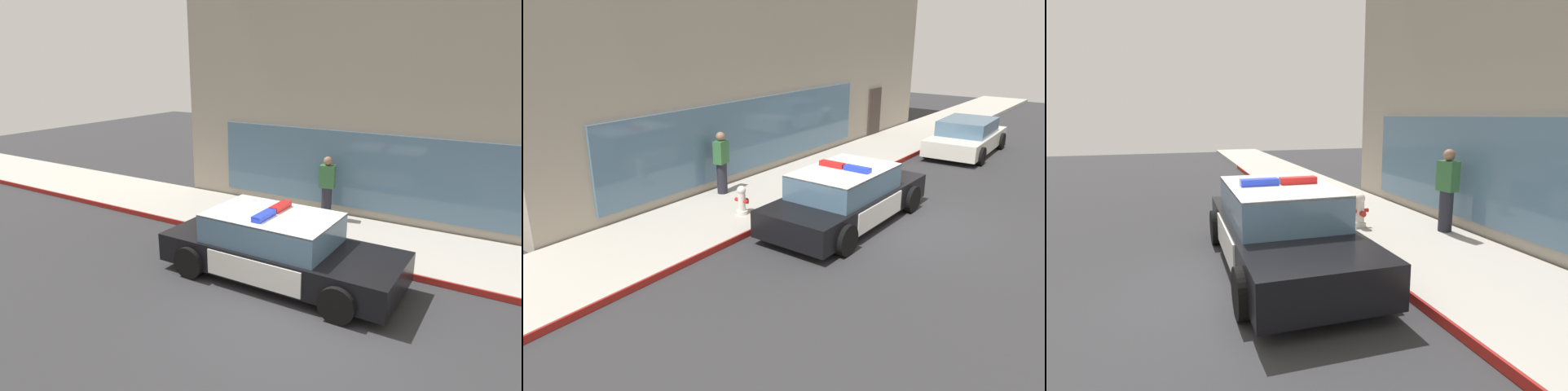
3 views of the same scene
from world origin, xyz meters
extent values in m
plane|color=#303033|center=(0.00, 0.00, 0.00)|extent=(48.00, 48.00, 0.00)
cube|color=#B2ADA3|center=(0.00, 3.86, 0.07)|extent=(48.00, 2.75, 0.15)
cube|color=maroon|center=(0.00, 2.47, 0.08)|extent=(28.80, 0.04, 0.14)
cube|color=slate|center=(0.42, 5.25, 1.45)|extent=(11.08, 0.08, 2.10)
cube|color=black|center=(-1.02, 1.15, 0.50)|extent=(4.94, 1.89, 0.60)
cube|color=silver|center=(0.55, 1.14, 0.67)|extent=(1.69, 1.83, 0.05)
cube|color=silver|center=(-2.74, 1.16, 0.67)|extent=(1.39, 1.83, 0.05)
cube|color=silver|center=(-1.11, 2.09, 0.50)|extent=(2.07, 0.04, 0.51)
cube|color=silver|center=(-1.13, 0.21, 0.50)|extent=(2.07, 0.04, 0.51)
cube|color=yellow|center=(-1.11, 2.11, 0.50)|extent=(0.22, 0.01, 0.26)
cube|color=slate|center=(-1.22, 1.15, 1.07)|extent=(2.57, 1.69, 0.60)
cube|color=silver|center=(-1.22, 1.15, 1.36)|extent=(2.57, 1.69, 0.04)
cube|color=red|center=(-1.22, 1.49, 1.44)|extent=(0.20, 0.63, 0.11)
cube|color=blue|center=(-1.22, 0.82, 1.44)|extent=(0.20, 0.63, 0.11)
cylinder|color=black|center=(0.61, 2.07, 0.34)|extent=(0.68, 0.22, 0.68)
cylinder|color=black|center=(0.60, 0.21, 0.34)|extent=(0.68, 0.22, 0.68)
cylinder|color=black|center=(-2.64, 2.09, 0.34)|extent=(0.68, 0.22, 0.68)
cylinder|color=black|center=(-2.65, 0.23, 0.34)|extent=(0.68, 0.22, 0.68)
cylinder|color=silver|center=(-2.46, 3.27, 0.20)|extent=(0.28, 0.28, 0.10)
cylinder|color=silver|center=(-2.46, 3.27, 0.47)|extent=(0.19, 0.19, 0.45)
sphere|color=silver|center=(-2.46, 3.27, 0.77)|extent=(0.22, 0.22, 0.22)
cylinder|color=#B21E19|center=(-2.46, 3.27, 0.84)|extent=(0.06, 0.06, 0.05)
cylinder|color=#B21E19|center=(-2.46, 3.12, 0.50)|extent=(0.09, 0.10, 0.09)
cylinder|color=#B21E19|center=(-2.46, 3.41, 0.50)|extent=(0.09, 0.10, 0.09)
cylinder|color=#B21E19|center=(-2.31, 3.27, 0.46)|extent=(0.10, 0.12, 0.12)
cylinder|color=#23232D|center=(-1.56, 4.79, 0.57)|extent=(0.28, 0.28, 0.85)
cube|color=#336638|center=(-1.56, 4.79, 1.31)|extent=(0.44, 0.33, 0.62)
sphere|color=#8C664C|center=(-1.56, 4.79, 1.74)|extent=(0.24, 0.24, 0.24)
camera|label=1|loc=(3.01, -6.36, 4.37)|focal=31.26mm
camera|label=2|loc=(-10.83, -4.41, 4.48)|focal=34.00mm
camera|label=3|loc=(5.44, -0.55, 2.53)|focal=28.42mm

